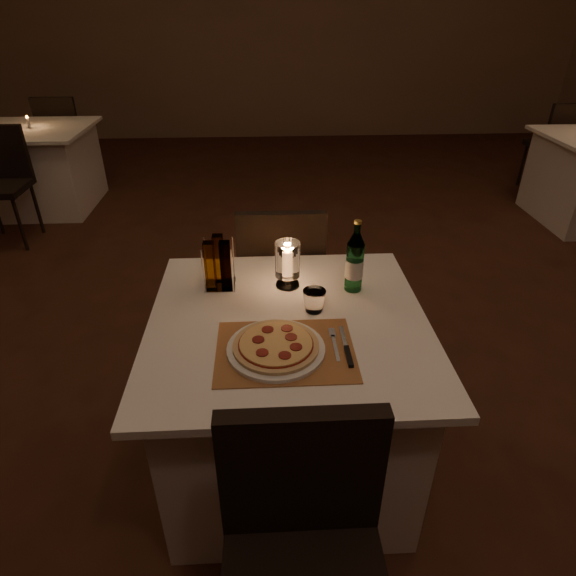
{
  "coord_description": "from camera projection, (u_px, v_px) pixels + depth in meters",
  "views": [
    {
      "loc": [
        -0.36,
        -2.22,
        1.72
      ],
      "look_at": [
        -0.28,
        -0.79,
        0.86
      ],
      "focal_mm": 30.0,
      "sensor_mm": 36.0,
      "label": 1
    }
  ],
  "objects": [
    {
      "name": "floor",
      "position": [
        328.0,
        345.0,
        2.81
      ],
      "size": [
        8.0,
        10.0,
        0.02
      ],
      "primitive_type": "cube",
      "color": "#442215",
      "rests_on": "ground"
    },
    {
      "name": "wall_back",
      "position": [
        285.0,
        20.0,
        6.33
      ],
      "size": [
        8.0,
        0.02,
        3.0
      ],
      "primitive_type": "cube",
      "color": "#8B6A51",
      "rests_on": "ground"
    },
    {
      "name": "main_table",
      "position": [
        288.0,
        395.0,
        1.91
      ],
      "size": [
        1.0,
        1.0,
        0.74
      ],
      "color": "white",
      "rests_on": "ground"
    },
    {
      "name": "chair_near",
      "position": [
        304.0,
        544.0,
        1.21
      ],
      "size": [
        0.42,
        0.42,
        0.9
      ],
      "color": "black",
      "rests_on": "ground"
    },
    {
      "name": "chair_far",
      "position": [
        281.0,
        270.0,
        2.43
      ],
      "size": [
        0.42,
        0.42,
        0.9
      ],
      "color": "black",
      "rests_on": "ground"
    },
    {
      "name": "placemat",
      "position": [
        285.0,
        351.0,
        1.57
      ],
      "size": [
        0.45,
        0.34,
        0.0
      ],
      "primitive_type": "cube",
      "color": "#A26738",
      "rests_on": "main_table"
    },
    {
      "name": "plate",
      "position": [
        276.0,
        349.0,
        1.56
      ],
      "size": [
        0.32,
        0.32,
        0.01
      ],
      "primitive_type": "cylinder",
      "color": "white",
      "rests_on": "placemat"
    },
    {
      "name": "pizza",
      "position": [
        276.0,
        345.0,
        1.55
      ],
      "size": [
        0.28,
        0.28,
        0.02
      ],
      "color": "#D8B77F",
      "rests_on": "plate"
    },
    {
      "name": "fork",
      "position": [
        334.0,
        342.0,
        1.6
      ],
      "size": [
        0.02,
        0.18,
        0.0
      ],
      "color": "silver",
      "rests_on": "placemat"
    },
    {
      "name": "knife",
      "position": [
        348.0,
        352.0,
        1.55
      ],
      "size": [
        0.02,
        0.22,
        0.01
      ],
      "color": "black",
      "rests_on": "placemat"
    },
    {
      "name": "tumbler",
      "position": [
        314.0,
        301.0,
        1.75
      ],
      "size": [
        0.08,
        0.08,
        0.08
      ],
      "primitive_type": null,
      "color": "white",
      "rests_on": "main_table"
    },
    {
      "name": "water_bottle",
      "position": [
        355.0,
        263.0,
        1.84
      ],
      "size": [
        0.07,
        0.07,
        0.29
      ],
      "color": "#57A16C",
      "rests_on": "main_table"
    },
    {
      "name": "hurricane_candle",
      "position": [
        288.0,
        261.0,
        1.87
      ],
      "size": [
        0.1,
        0.1,
        0.19
      ],
      "color": "white",
      "rests_on": "main_table"
    },
    {
      "name": "cruet_caddy",
      "position": [
        218.0,
        265.0,
        1.87
      ],
      "size": [
        0.12,
        0.12,
        0.21
      ],
      "color": "white",
      "rests_on": "main_table"
    },
    {
      "name": "neighbor_table_left",
      "position": [
        41.0,
        168.0,
        4.49
      ],
      "size": [
        1.0,
        1.0,
        0.74
      ],
      "color": "white",
      "rests_on": "ground"
    },
    {
      "name": "neighbor_chair_la",
      "position": [
        0.0,
        173.0,
        3.79
      ],
      "size": [
        0.42,
        0.42,
        0.9
      ],
      "color": "black",
      "rests_on": "ground"
    },
    {
      "name": "neighbor_chair_lb",
      "position": [
        63.0,
        131.0,
        5.01
      ],
      "size": [
        0.42,
        0.42,
        0.9
      ],
      "color": "black",
      "rests_on": "ground"
    },
    {
      "name": "neighbor_candle_left",
      "position": [
        28.0,
        122.0,
        4.28
      ],
      "size": [
        0.03,
        0.03,
        0.11
      ],
      "color": "white",
      "rests_on": "neighbor_table_left"
    },
    {
      "name": "neighbor_chair_rb",
      "position": [
        560.0,
        139.0,
        4.72
      ],
      "size": [
        0.42,
        0.42,
        0.9
      ],
      "color": "black",
      "rests_on": "ground"
    }
  ]
}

